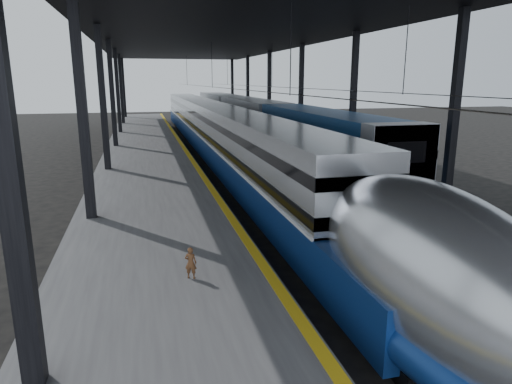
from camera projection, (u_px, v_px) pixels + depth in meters
name	position (u px, v px, depth m)	size (l,w,h in m)	color
ground	(276.00, 280.00, 14.14)	(160.00, 160.00, 0.00)	black
platform	(147.00, 161.00, 32.03)	(6.00, 80.00, 1.00)	#4C4C4F
yellow_strip	(187.00, 153.00, 32.57)	(0.30, 80.00, 0.01)	gold
rails	(257.00, 162.00, 34.03)	(6.52, 80.00, 0.16)	slate
canopy	(221.00, 34.00, 31.25)	(18.00, 75.00, 9.47)	black
tgv_train	(217.00, 134.00, 35.80)	(2.88, 65.20, 4.13)	silver
second_train	(253.00, 120.00, 45.15)	(3.08, 56.05, 4.24)	navy
child	(191.00, 263.00, 11.83)	(0.31, 0.21, 0.86)	#54331C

